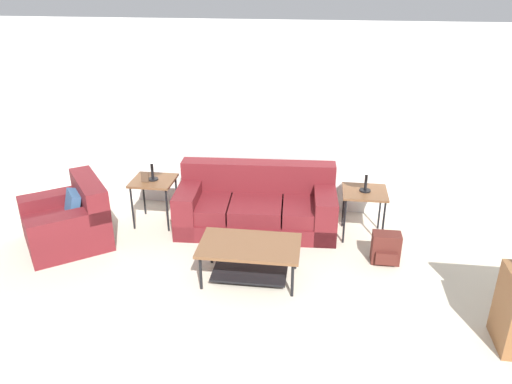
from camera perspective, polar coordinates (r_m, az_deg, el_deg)
name	(u,v)px	position (r m, az deg, el deg)	size (l,w,h in m)	color
wall_back	(278,121)	(6.83, 2.56, 8.16)	(9.03, 0.06, 2.60)	silver
couch	(257,207)	(6.62, 0.08, -1.69)	(2.11, 1.04, 0.82)	maroon
armchair	(69,222)	(6.68, -20.57, -3.20)	(1.35, 1.36, 0.80)	maroon
coffee_table	(250,253)	(5.52, -0.73, -7.02)	(1.11, 0.66, 0.44)	brown
side_table_left	(153,184)	(6.76, -11.64, 0.88)	(0.55, 0.52, 0.63)	brown
side_table_right	(364,196)	(6.43, 12.30, -0.42)	(0.55, 0.52, 0.63)	brown
table_lamp_left	(151,152)	(6.60, -11.97, 4.48)	(0.34, 0.34, 0.50)	black
table_lamp_right	(368,162)	(6.26, 12.66, 3.34)	(0.34, 0.34, 0.50)	black
backpack	(386,248)	(6.08, 14.61, -6.26)	(0.33, 0.28, 0.38)	#4C1E19
picture_frame	(145,177)	(6.67, -12.58, 1.67)	(0.10, 0.04, 0.13)	#4C3828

